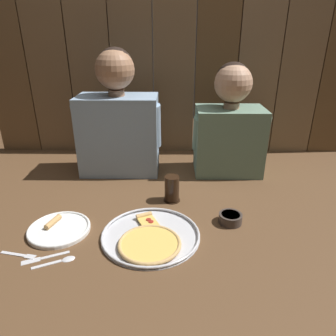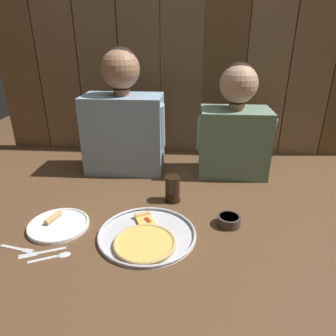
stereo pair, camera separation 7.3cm
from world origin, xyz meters
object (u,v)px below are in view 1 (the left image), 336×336
dipping_bowl (230,218)px  diner_left (118,119)px  dinner_plate (59,229)px  pizza_tray (150,237)px  diner_right (230,125)px  drinking_glass (172,189)px

dipping_bowl → diner_left: (-0.51, 0.51, 0.27)m
dinner_plate → dipping_bowl: size_ratio=2.53×
pizza_tray → diner_left: diner_left is taller
diner_right → dipping_bowl: bearing=-97.3°
pizza_tray → dinner_plate: size_ratio=1.56×
pizza_tray → drinking_glass: drinking_glass is taller
drinking_glass → diner_right: 0.49m
pizza_tray → diner_right: size_ratio=0.64×
dipping_bowl → diner_left: 0.77m
pizza_tray → diner_left: (-0.20, 0.62, 0.28)m
dipping_bowl → diner_right: size_ratio=0.16×
pizza_tray → dipping_bowl: dipping_bowl is taller
pizza_tray → dinner_plate: 0.36m
diner_left → diner_right: bearing=0.0°
drinking_glass → diner_left: (-0.28, 0.33, 0.23)m
dinner_plate → drinking_glass: size_ratio=1.97×
dipping_bowl → diner_left: bearing=135.4°
diner_left → diner_right: (0.58, 0.00, -0.03)m
dinner_plate → diner_left: diner_left is taller
dinner_plate → dipping_bowl: dipping_bowl is taller
dipping_bowl → diner_left: size_ratio=0.15×
drinking_glass → diner_left: diner_left is taller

